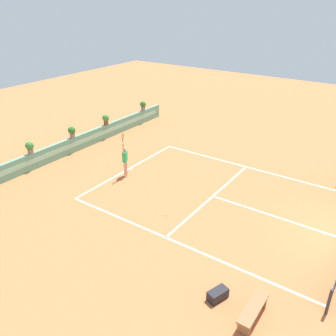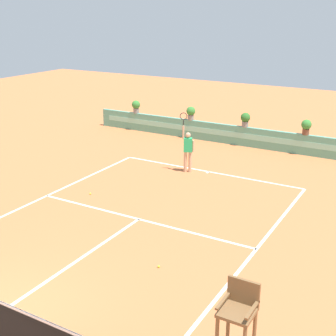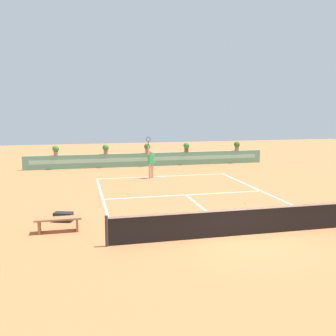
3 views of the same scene
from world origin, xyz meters
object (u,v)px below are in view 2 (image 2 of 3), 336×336
tennis_ball_near_baseline (159,267)px  tennis_ball_mid_court (90,194)px  potted_plant_far_left (136,106)px  potted_plant_centre (245,119)px  tennis_player (188,148)px  umpire_chair (238,324)px  potted_plant_right (306,126)px  potted_plant_left (191,112)px

tennis_ball_near_baseline → tennis_ball_mid_court: size_ratio=1.00×
potted_plant_far_left → potted_plant_centre: size_ratio=1.00×
tennis_ball_mid_court → tennis_ball_near_baseline: bearing=-33.0°
tennis_player → potted_plant_far_left: size_ratio=3.57×
umpire_chair → potted_plant_right: (-2.61, 15.13, 0.07)m
tennis_ball_near_baseline → potted_plant_right: (0.74, 12.29, 1.38)m
umpire_chair → potted_plant_left: umpire_chair is taller
potted_plant_right → umpire_chair: bearing=-80.2°
tennis_player → potted_plant_right: bearing=53.2°
tennis_ball_mid_court → potted_plant_far_left: (-3.92, 9.08, 1.38)m
potted_plant_far_left → potted_plant_right: size_ratio=1.00×
umpire_chair → tennis_player: size_ratio=0.83×
potted_plant_left → potted_plant_centre: (3.07, 0.00, 0.00)m
tennis_player → potted_plant_right: size_ratio=3.57×
umpire_chair → tennis_ball_near_baseline: umpire_chair is taller
potted_plant_centre → potted_plant_left: bearing=180.0°
potted_plant_right → tennis_ball_mid_court: bearing=-122.0°
tennis_ball_mid_court → potted_plant_right: size_ratio=0.09×
potted_plant_far_left → potted_plant_left: 3.50m
tennis_ball_mid_court → tennis_player: bearing=64.4°
tennis_player → potted_plant_left: tennis_player is taller
potted_plant_right → potted_plant_left: 6.11m
tennis_player → potted_plant_centre: size_ratio=3.57×
potted_plant_right → potted_plant_left: size_ratio=1.00×
tennis_ball_near_baseline → potted_plant_left: size_ratio=0.09×
potted_plant_centre → tennis_ball_near_baseline: bearing=-79.4°
potted_plant_far_left → tennis_player: bearing=-40.0°
potted_plant_right → potted_plant_centre: 3.03m
umpire_chair → potted_plant_centre: bearing=110.5°
tennis_ball_near_baseline → potted_plant_left: (-5.37, 12.29, 1.38)m
tennis_ball_near_baseline → tennis_ball_mid_court: bearing=147.0°
tennis_player → tennis_ball_near_baseline: (2.96, -7.34, -1.02)m
potted_plant_right → tennis_ball_near_baseline: bearing=-93.4°
potted_plant_centre → tennis_player: bearing=-97.7°
tennis_ball_near_baseline → potted_plant_far_left: 15.21m
potted_plant_right → potted_plant_centre: (-3.03, 0.00, 0.00)m
tennis_ball_mid_court → potted_plant_centre: (2.64, 9.08, 1.38)m
tennis_ball_near_baseline → potted_plant_left: potted_plant_left is taller
potted_plant_far_left → potted_plant_left: size_ratio=1.00×
potted_plant_far_left → potted_plant_right: (9.60, 0.00, 0.00)m
potted_plant_left → potted_plant_centre: 3.07m
tennis_ball_mid_court → potted_plant_far_left: 9.98m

